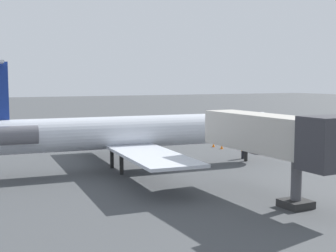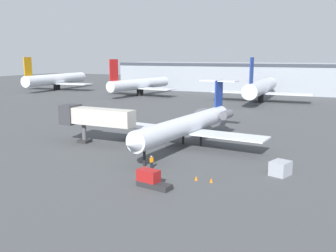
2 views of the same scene
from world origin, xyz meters
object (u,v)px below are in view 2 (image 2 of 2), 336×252
parked_airliner_west_end (56,79)px  parked_airliner_centre (261,88)px  regional_jet (189,124)px  jet_bridge (92,117)px  baggage_tug_lead (151,180)px  parked_airliner_west_mid (140,84)px  cargo_container_uld (280,168)px  traffic_cone_far (211,180)px  traffic_cone_near (196,178)px  ground_crew_marshaller (151,162)px

parked_airliner_west_end → parked_airliner_centre: size_ratio=1.03×
regional_jet → parked_airliner_west_end: size_ratio=0.85×
jet_bridge → baggage_tug_lead: size_ratio=3.14×
baggage_tug_lead → parked_airliner_west_mid: (-48.47, 83.63, 3.32)m
jet_bridge → parked_airliner_west_mid: size_ratio=0.41×
cargo_container_uld → parked_airliner_west_mid: (-60.62, 73.31, 3.29)m
baggage_tug_lead → traffic_cone_far: (5.50, 4.20, -0.56)m
baggage_tug_lead → cargo_container_uld: baggage_tug_lead is taller
regional_jet → parked_airliner_west_mid: 78.59m
regional_jet → traffic_cone_far: 17.80m
parked_airliner_west_mid → traffic_cone_far: bearing=-55.8°
traffic_cone_near → parked_airliner_centre: (-8.79, 79.15, 4.21)m
baggage_tug_lead → traffic_cone_far: bearing=37.3°
parked_airliner_west_mid → parked_airliner_centre: 43.35m
ground_crew_marshaller → baggage_tug_lead: baggage_tug_lead is taller
jet_bridge → parked_airliner_west_end: parked_airliner_west_end is taller
cargo_container_uld → traffic_cone_far: (-6.64, -6.12, -0.59)m
jet_bridge → traffic_cone_near: (21.98, -10.19, -4.19)m
regional_jet → parked_airliner_centre: (-1.73, 64.10, 0.90)m
parked_airliner_centre → traffic_cone_near: bearing=-83.7°
baggage_tug_lead → traffic_cone_near: size_ratio=7.60×
jet_bridge → parked_airliner_west_end: (-73.24, 74.60, -0.00)m
regional_jet → traffic_cone_near: (7.06, -15.05, -3.31)m
regional_jet → traffic_cone_near: size_ratio=57.65×
traffic_cone_near → parked_airliner_west_end: 127.56m
baggage_tug_lead → traffic_cone_near: 5.61m
parked_airliner_west_mid → parked_airliner_west_end: bearing=172.9°
regional_jet → parked_airliner_centre: 64.13m
baggage_tug_lead → parked_airliner_west_mid: bearing=120.1°
regional_jet → parked_airliner_west_end: parked_airliner_west_end is taller
regional_jet → parked_airliner_centre: bearing=91.5°
ground_crew_marshaller → parked_airliner_west_mid: (-45.34, 77.53, 3.30)m
regional_jet → cargo_container_uld: 18.13m
baggage_tug_lead → parked_airliner_west_end: size_ratio=0.11×
traffic_cone_far → parked_airliner_west_end: (-97.06, 84.79, 4.18)m
regional_jet → parked_airliner_west_end: bearing=141.7°
regional_jet → ground_crew_marshaller: size_ratio=18.76×
regional_jet → ground_crew_marshaller: regional_jet is taller
traffic_cone_far → parked_airliner_west_mid: size_ratio=0.02×
ground_crew_marshaller → baggage_tug_lead: (3.13, -6.10, -0.02)m
jet_bridge → ground_crew_marshaller: (15.18, -8.29, -3.60)m
traffic_cone_near → parked_airliner_centre: parked_airliner_centre is taller
jet_bridge → parked_airliner_centre: bearing=79.2°
ground_crew_marshaller → baggage_tug_lead: size_ratio=0.40×
cargo_container_uld → parked_airliner_west_end: size_ratio=0.08×
ground_crew_marshaller → parked_airliner_centre: parked_airliner_centre is taller
regional_jet → ground_crew_marshaller: bearing=-88.9°
traffic_cone_near → parked_airliner_centre: size_ratio=0.02×
traffic_cone_near → parked_airliner_west_end: parked_airliner_west_end is taller
jet_bridge → traffic_cone_far: bearing=-23.2°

